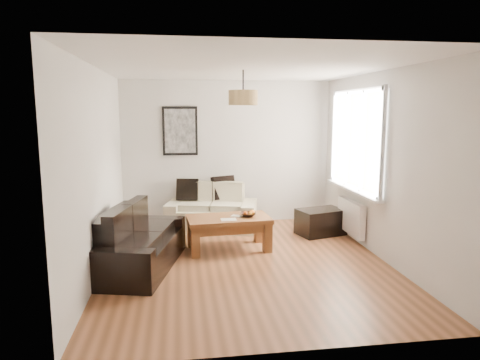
{
  "coord_description": "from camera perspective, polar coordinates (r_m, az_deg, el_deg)",
  "views": [
    {
      "loc": [
        -0.88,
        -5.59,
        2.05
      ],
      "look_at": [
        0.0,
        0.6,
        1.05
      ],
      "focal_mm": 32.3,
      "sensor_mm": 36.0,
      "label": 1
    }
  ],
  "objects": [
    {
      "name": "orange_b",
      "position": [
        6.52,
        1.63,
        -4.34
      ],
      "size": [
        0.09,
        0.09,
        0.09
      ],
      "primitive_type": "sphere",
      "rotation": [
        0.0,
        0.0,
        0.09
      ],
      "color": "orange",
      "rests_on": "fruit_bowl"
    },
    {
      "name": "wall_back",
      "position": [
        7.93,
        -1.69,
        3.65
      ],
      "size": [
        3.8,
        0.04,
        2.6
      ],
      "primitive_type": null,
      "color": "silver",
      "rests_on": "floor"
    },
    {
      "name": "radiator",
      "position": [
        7.14,
        14.44,
        -4.74
      ],
      "size": [
        0.1,
        0.9,
        0.52
      ],
      "primitive_type": "cube",
      "color": "white",
      "rests_on": "wall_right"
    },
    {
      "name": "floor",
      "position": [
        6.02,
        0.82,
        -10.82
      ],
      "size": [
        4.5,
        4.5,
        0.0
      ],
      "primitive_type": "plane",
      "color": "brown",
      "rests_on": "ground"
    },
    {
      "name": "loveseat_cream",
      "position": [
        7.58,
        -3.73,
        -3.68
      ],
      "size": [
        1.68,
        1.16,
        0.76
      ],
      "primitive_type": null,
      "rotation": [
        0.0,
        0.0,
        -0.23
      ],
      "color": "beige",
      "rests_on": "floor"
    },
    {
      "name": "wall_front",
      "position": [
        3.54,
        6.54,
        -3.2
      ],
      "size": [
        3.8,
        0.04,
        2.6
      ],
      "primitive_type": null,
      "color": "silver",
      "rests_on": "floor"
    },
    {
      "name": "ceiling",
      "position": [
        5.69,
        0.88,
        14.63
      ],
      "size": [
        3.8,
        4.5,
        0.0
      ],
      "primitive_type": null,
      "color": "white",
      "rests_on": "floor"
    },
    {
      "name": "sofa_leather",
      "position": [
        5.88,
        -13.23,
        -7.67
      ],
      "size": [
        1.24,
        1.91,
        0.76
      ],
      "primitive_type": null,
      "rotation": [
        0.0,
        0.0,
        1.34
      ],
      "color": "black",
      "rests_on": "floor"
    },
    {
      "name": "cushion_right",
      "position": [
        7.72,
        -2.18,
        -1.02
      ],
      "size": [
        0.43,
        0.28,
        0.41
      ],
      "primitive_type": "cube",
      "rotation": [
        0.0,
        0.0,
        0.39
      ],
      "color": "black",
      "rests_on": "loveseat_cream"
    },
    {
      "name": "wall_right",
      "position": [
        6.29,
        18.21,
        1.78
      ],
      "size": [
        0.04,
        4.5,
        2.6
      ],
      "primitive_type": null,
      "color": "silver",
      "rests_on": "floor"
    },
    {
      "name": "orange_a",
      "position": [
        6.48,
        1.37,
        -4.42
      ],
      "size": [
        0.07,
        0.07,
        0.06
      ],
      "primitive_type": "sphere",
      "rotation": [
        0.0,
        0.0,
        -0.25
      ],
      "color": "orange",
      "rests_on": "fruit_bowl"
    },
    {
      "name": "cushion_left",
      "position": [
        7.68,
        -6.96,
        -1.26
      ],
      "size": [
        0.4,
        0.19,
        0.38
      ],
      "primitive_type": "cube",
      "rotation": [
        0.0,
        0.0,
        -0.19
      ],
      "color": "black",
      "rests_on": "loveseat_cream"
    },
    {
      "name": "fruit_bowl",
      "position": [
        6.45,
        1.1,
        -4.58
      ],
      "size": [
        0.28,
        0.28,
        0.06
      ],
      "primitive_type": "imported",
      "rotation": [
        0.0,
        0.0,
        -0.17
      ],
      "color": "black",
      "rests_on": "coffee_table"
    },
    {
      "name": "ottoman",
      "position": [
        7.39,
        10.6,
        -5.45
      ],
      "size": [
        0.86,
        0.67,
        0.43
      ],
      "primitive_type": "cube",
      "rotation": [
        0.0,
        0.0,
        0.28
      ],
      "color": "black",
      "rests_on": "floor"
    },
    {
      "name": "pendant_shade",
      "position": [
        5.96,
        0.41,
        10.81
      ],
      "size": [
        0.4,
        0.4,
        0.2
      ],
      "primitive_type": "cylinder",
      "color": "tan",
      "rests_on": "ceiling"
    },
    {
      "name": "window_bay",
      "position": [
        6.97,
        15.14,
        5.07
      ],
      "size": [
        0.14,
        1.9,
        1.6
      ],
      "primitive_type": null,
      "color": "white",
      "rests_on": "wall_right"
    },
    {
      "name": "poster",
      "position": [
        7.82,
        -7.91,
        6.43
      ],
      "size": [
        0.62,
        0.04,
        0.87
      ],
      "primitive_type": null,
      "color": "black",
      "rests_on": "wall_back"
    },
    {
      "name": "wall_left",
      "position": [
        5.73,
        -18.26,
        1.11
      ],
      "size": [
        0.04,
        4.5,
        2.6
      ],
      "primitive_type": null,
      "color": "silver",
      "rests_on": "floor"
    },
    {
      "name": "orange_c",
      "position": [
        6.5,
        0.71,
        -4.38
      ],
      "size": [
        0.07,
        0.07,
        0.06
      ],
      "primitive_type": "sphere",
      "rotation": [
        0.0,
        0.0,
        -0.31
      ],
      "color": "orange",
      "rests_on": "fruit_bowl"
    },
    {
      "name": "coffee_table",
      "position": [
        6.49,
        -1.52,
        -7.04
      ],
      "size": [
        1.27,
        0.76,
        0.5
      ],
      "primitive_type": null,
      "rotation": [
        0.0,
        0.0,
        0.08
      ],
      "color": "brown",
      "rests_on": "floor"
    },
    {
      "name": "papers",
      "position": [
        6.27,
        -1.52,
        -5.24
      ],
      "size": [
        0.22,
        0.16,
        0.01
      ],
      "primitive_type": "cube",
      "rotation": [
        0.0,
        0.0,
        0.01
      ],
      "color": "silver",
      "rests_on": "coffee_table"
    }
  ]
}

